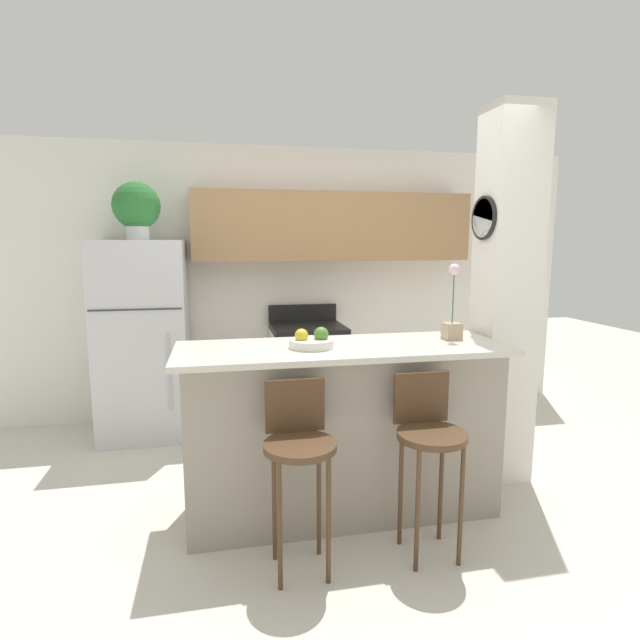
% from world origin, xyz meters
% --- Properties ---
extents(ground_plane, '(14.00, 14.00, 0.00)m').
position_xyz_m(ground_plane, '(0.00, 0.00, 0.00)').
color(ground_plane, beige).
extents(wall_back, '(5.60, 0.38, 2.55)m').
position_xyz_m(wall_back, '(0.13, 1.90, 1.48)').
color(wall_back, white).
rests_on(wall_back, ground_plane).
extents(pillar_right, '(0.38, 0.32, 2.55)m').
position_xyz_m(pillar_right, '(1.20, 0.24, 1.28)').
color(pillar_right, white).
rests_on(pillar_right, ground_plane).
extents(counter_bar, '(1.97, 0.69, 1.05)m').
position_xyz_m(counter_bar, '(0.00, 0.00, 0.53)').
color(counter_bar, gray).
rests_on(counter_bar, ground_plane).
extents(refrigerator, '(0.74, 0.70, 1.68)m').
position_xyz_m(refrigerator, '(-1.36, 1.58, 0.84)').
color(refrigerator, silver).
rests_on(refrigerator, ground_plane).
extents(stove_range, '(0.66, 0.62, 1.07)m').
position_xyz_m(stove_range, '(0.08, 1.62, 0.46)').
color(stove_range, white).
rests_on(stove_range, ground_plane).
extents(bar_stool_left, '(0.37, 0.37, 0.97)m').
position_xyz_m(bar_stool_left, '(-0.35, -0.49, 0.65)').
color(bar_stool_left, '#4C331E').
rests_on(bar_stool_left, ground_plane).
extents(bar_stool_right, '(0.37, 0.37, 0.97)m').
position_xyz_m(bar_stool_right, '(0.35, -0.49, 0.65)').
color(bar_stool_right, '#4C331E').
rests_on(bar_stool_right, ground_plane).
extents(potted_plant_on_fridge, '(0.39, 0.39, 0.47)m').
position_xyz_m(potted_plant_on_fridge, '(-1.36, 1.58, 1.95)').
color(potted_plant_on_fridge, silver).
rests_on(potted_plant_on_fridge, refrigerator).
extents(orchid_vase, '(0.10, 0.10, 0.48)m').
position_xyz_m(orchid_vase, '(0.73, 0.06, 1.20)').
color(orchid_vase, tan).
rests_on(orchid_vase, counter_bar).
extents(fruit_bowl, '(0.26, 0.26, 0.12)m').
position_xyz_m(fruit_bowl, '(-0.19, -0.02, 1.09)').
color(fruit_bowl, silver).
rests_on(fruit_bowl, counter_bar).
extents(trash_bin, '(0.28, 0.28, 0.38)m').
position_xyz_m(trash_bin, '(-0.77, 1.34, 0.19)').
color(trash_bin, black).
rests_on(trash_bin, ground_plane).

